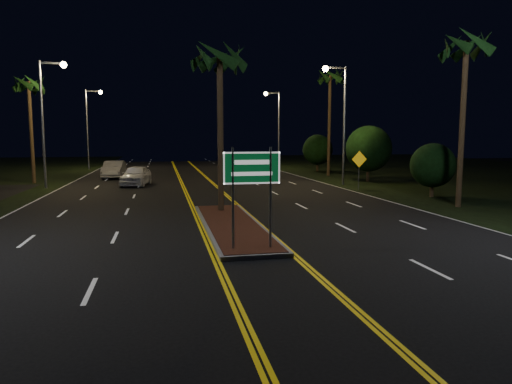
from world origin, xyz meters
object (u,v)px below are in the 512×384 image
object	(u,v)px
streetlight_left_far	(90,120)
shrub_far	(318,150)
streetlight_right_mid	(340,111)
car_far	(114,168)
car_near	(136,174)
palm_right_near	(466,47)
palm_right_far	(330,78)
highway_sign	(252,177)
palm_left_far	(29,85)
warning_sign	(359,164)
shrub_near	(433,165)
streetlight_left_mid	(48,109)
shrub_mid	(369,149)
palm_median	(220,59)
streetlight_right_far	(276,120)
median_island	(232,225)

from	to	relation	value
streetlight_left_far	shrub_far	distance (m)	25.90
streetlight_right_mid	car_far	size ratio (longest dim) A/B	1.65
streetlight_left_far	car_near	distance (m)	20.74
streetlight_left_far	palm_right_near	bearing A→B (deg)	-55.79
palm_right_far	highway_sign	bearing A→B (deg)	-115.20
shrub_far	car_near	distance (m)	21.74
palm_left_far	highway_sign	bearing A→B (deg)	-63.08
streetlight_left_far	warning_sign	bearing A→B (deg)	-49.76
highway_sign	shrub_near	distance (m)	17.55
streetlight_left_mid	shrub_far	world-z (taller)	streetlight_left_mid
car_near	car_far	xyz separation A→B (m)	(-2.29, 6.93, 0.02)
shrub_mid	warning_sign	xyz separation A→B (m)	(-3.20, -5.30, -0.95)
streetlight_left_far	car_far	xyz separation A→B (m)	(3.62, -12.37, -4.75)
car_near	warning_sign	distance (m)	16.65
streetlight_right_mid	palm_median	world-z (taller)	streetlight_right_mid
palm_median	streetlight_right_mid	bearing A→B (deg)	47.30
shrub_far	warning_sign	bearing A→B (deg)	-99.84
streetlight_left_mid	car_near	xyz separation A→B (m)	(5.90, 0.70, -4.77)
palm_right_near	car_near	size ratio (longest dim) A/B	1.74
streetlight_right_mid	shrub_mid	bearing A→B (deg)	30.56
palm_right_far	car_far	bearing A→B (deg)	175.31
highway_sign	car_near	distance (m)	22.45
shrub_far	streetlight_right_mid	bearing A→B (deg)	-102.82
car_near	car_far	bearing A→B (deg)	117.40
streetlight_right_mid	palm_right_far	bearing A→B (deg)	74.71
palm_left_far	car_far	size ratio (longest dim) A/B	1.62
streetlight_left_mid	car_near	distance (m)	7.62
palm_left_far	shrub_near	xyz separation A→B (m)	(26.30, -14.00, -5.80)
palm_right_near	highway_sign	bearing A→B (deg)	-150.05
streetlight_right_mid	warning_sign	distance (m)	5.10
palm_median	car_near	xyz separation A→B (m)	(-4.71, 14.20, -6.38)
highway_sign	palm_right_near	size ratio (longest dim) A/B	0.34
streetlight_left_mid	car_far	bearing A→B (deg)	64.63
palm_left_far	car_near	xyz separation A→B (m)	(8.09, -3.30, -6.85)
streetlight_left_far	palm_median	bearing A→B (deg)	-72.42
streetlight_right_far	palm_right_far	bearing A→B (deg)	-79.67
median_island	palm_left_far	world-z (taller)	palm_left_far
palm_right_far	warning_sign	bearing A→B (deg)	-100.04
median_island	streetlight_left_mid	size ratio (longest dim) A/B	1.14
car_far	warning_sign	bearing A→B (deg)	-33.58
palm_median	palm_right_far	world-z (taller)	palm_right_far
shrub_far	car_far	xyz separation A→B (m)	(-20.80, -4.37, -1.43)
palm_right_near	shrub_mid	distance (m)	15.11
streetlight_right_far	median_island	bearing A→B (deg)	-106.87
shrub_near	shrub_far	size ratio (longest dim) A/B	0.83
streetlight_left_mid	palm_right_near	size ratio (longest dim) A/B	0.97
warning_sign	car_near	bearing A→B (deg)	155.50
median_island	highway_sign	bearing A→B (deg)	-90.00
highway_sign	streetlight_left_far	xyz separation A→B (m)	(-10.61, 41.20, 3.25)
streetlight_right_far	palm_median	bearing A→B (deg)	-108.62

